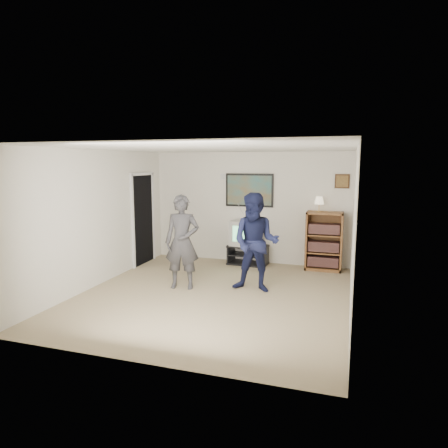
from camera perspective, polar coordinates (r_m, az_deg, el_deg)
The scene contains 13 objects.
room_shell at distance 7.04m, azimuth -0.61°, elevation 0.46°, with size 4.51×5.00×2.51m.
media_stand at distance 9.00m, azimuth 3.43°, elevation -4.40°, with size 0.90×0.54×0.44m.
crt_television at distance 8.91m, azimuth 3.27°, elevation -1.30°, with size 0.65×0.55×0.55m, color #A7A7A1, non-canonical shape.
bookshelf at distance 8.72m, azimuth 14.10°, elevation -2.38°, with size 0.76×0.43×1.24m, color brown, non-canonical shape.
table_lamp at distance 8.61m, azimuth 13.44°, elevation 2.76°, with size 0.20×0.20×0.32m, color #F5E3BA, non-canonical shape.
person_tall at distance 7.23m, azimuth -5.99°, elevation -2.57°, with size 0.62×0.41×1.70m, color #363639.
person_short at distance 7.03m, azimuth 4.55°, elevation -2.67°, with size 0.85×0.66×1.75m, color #161B3D.
controller_left at distance 7.31m, azimuth -5.35°, elevation 0.51°, with size 0.03×0.12×0.03m, color white.
controller_right at distance 7.20m, azimuth 5.06°, elevation -1.13°, with size 0.04×0.12×0.04m, color white.
poster at distance 9.04m, azimuth 3.64°, elevation 4.84°, with size 1.10×0.03×0.75m, color black.
air_vent at distance 9.17m, azimuth 0.31°, elevation 6.79°, with size 0.28×0.02×0.14m, color white.
small_picture at distance 8.76m, azimuth 16.53°, elevation 5.88°, with size 0.30×0.03×0.30m, color black.
doorway at distance 9.12m, azimuth -11.54°, elevation 0.60°, with size 0.03×0.85×2.00m, color black.
Camera 1 is at (2.19, -6.27, 2.27)m, focal length 32.00 mm.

